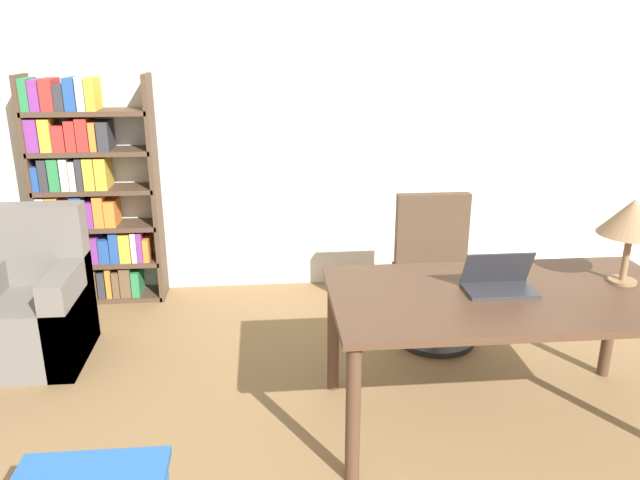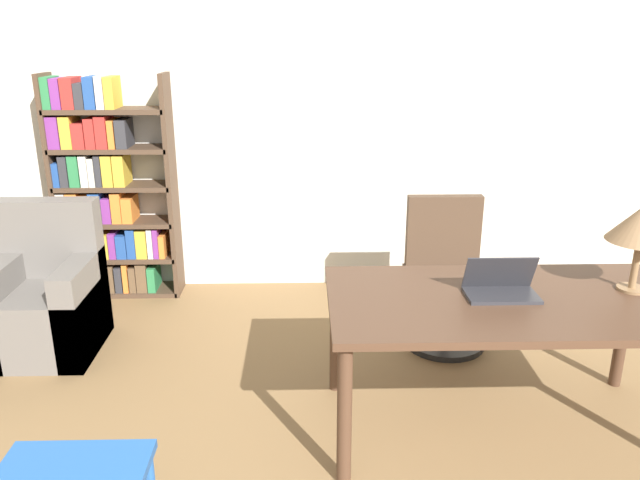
% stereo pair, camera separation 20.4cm
% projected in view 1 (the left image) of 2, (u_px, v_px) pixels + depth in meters
% --- Properties ---
extents(wall_back, '(8.00, 0.06, 2.70)m').
position_uv_depth(wall_back, '(300.00, 124.00, 4.93)').
color(wall_back, silver).
rests_on(wall_back, ground_plane).
extents(desk, '(1.82, 0.94, 0.76)m').
position_uv_depth(desk, '(505.00, 308.00, 3.24)').
color(desk, '#4C3323').
rests_on(desk, ground_plane).
extents(laptop, '(0.36, 0.21, 0.21)m').
position_uv_depth(laptop, '(499.00, 282.00, 3.23)').
color(laptop, '#2D2D33').
rests_on(laptop, desk).
extents(table_lamp, '(0.34, 0.34, 0.46)m').
position_uv_depth(table_lamp, '(632.00, 218.00, 3.24)').
color(table_lamp, olive).
rests_on(table_lamp, desk).
extents(office_chair, '(0.54, 0.54, 0.99)m').
position_uv_depth(office_chair, '(436.00, 275.00, 4.27)').
color(office_chair, black).
rests_on(office_chair, ground_plane).
extents(armchair, '(0.66, 0.67, 0.98)m').
position_uv_depth(armchair, '(32.00, 311.00, 4.02)').
color(armchair, '#66605B').
rests_on(armchair, ground_plane).
extents(bookshelf, '(0.93, 0.28, 1.75)m').
position_uv_depth(bookshelf, '(88.00, 200.00, 4.78)').
color(bookshelf, '#4C3828').
rests_on(bookshelf, ground_plane).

